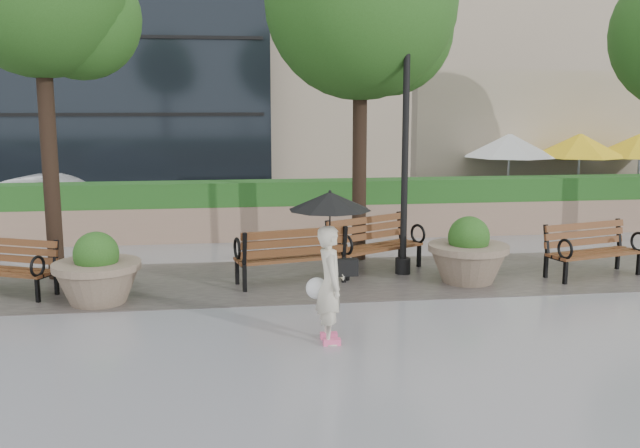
{
  "coord_description": "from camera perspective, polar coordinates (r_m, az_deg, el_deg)",
  "views": [
    {
      "loc": [
        -0.75,
        -9.35,
        3.16
      ],
      "look_at": [
        0.85,
        2.48,
        1.1
      ],
      "focal_mm": 40.0,
      "sensor_mm": 36.0,
      "label": 1
    }
  ],
  "objects": [
    {
      "name": "bench_1",
      "position": [
        12.85,
        -23.84,
        -4.05
      ],
      "size": [
        1.81,
        1.31,
        0.91
      ],
      "rotation": [
        0.0,
        0.0,
        -0.42
      ],
      "color": "brown",
      "rests_on": "ground"
    },
    {
      "name": "patio_umb_yellow_b",
      "position": [
        21.06,
        24.26,
        5.75
      ],
      "size": [
        2.5,
        2.5,
        2.3
      ],
      "color": "black",
      "rests_on": "ground"
    },
    {
      "name": "patio_umb_yellow_a",
      "position": [
        20.41,
        20.08,
        5.91
      ],
      "size": [
        2.5,
        2.5,
        2.3
      ],
      "color": "black",
      "rests_on": "ground"
    },
    {
      "name": "bench_3",
      "position": [
        13.44,
        4.42,
        -2.53
      ],
      "size": [
        1.99,
        1.56,
        1.0
      ],
      "rotation": [
        0.0,
        0.0,
        0.51
      ],
      "color": "brown",
      "rests_on": "ground"
    },
    {
      "name": "asphalt_street",
      "position": [
        20.61,
        -5.52,
        0.93
      ],
      "size": [
        40.0,
        7.0,
        0.0
      ],
      "primitive_type": "cube",
      "color": "black",
      "rests_on": "ground"
    },
    {
      "name": "bench_2",
      "position": [
        12.47,
        -2.35,
        -3.47
      ],
      "size": [
        2.0,
        1.15,
        1.01
      ],
      "rotation": [
        0.0,
        0.0,
        3.36
      ],
      "color": "brown",
      "rests_on": "ground"
    },
    {
      "name": "lamppost",
      "position": [
        13.0,
        6.8,
        4.7
      ],
      "size": [
        0.28,
        0.28,
        4.55
      ],
      "color": "black",
      "rests_on": "ground"
    },
    {
      "name": "planter_right",
      "position": [
        12.81,
        11.77,
        -2.58
      ],
      "size": [
        1.41,
        1.41,
        1.18
      ],
      "color": "#7F6B56",
      "rests_on": "ground"
    },
    {
      "name": "ground",
      "position": [
        9.9,
        -2.99,
        -8.83
      ],
      "size": [
        100.0,
        100.0,
        0.0
      ],
      "primitive_type": "plane",
      "color": "gray",
      "rests_on": "ground"
    },
    {
      "name": "cafe_hedge",
      "position": [
        19.92,
        21.7,
        1.27
      ],
      "size": [
        8.0,
        0.5,
        0.9
      ],
      "primitive_type": "cube",
      "color": "#21551C",
      "rests_on": "ground"
    },
    {
      "name": "pedestrian",
      "position": [
        9.32,
        0.8,
        -2.24
      ],
      "size": [
        1.09,
        1.09,
        2.0
      ],
      "rotation": [
        0.0,
        0.0,
        1.58
      ],
      "color": "beige",
      "rests_on": "ground"
    },
    {
      "name": "cobble_strip",
      "position": [
        12.77,
        -4.11,
        -4.54
      ],
      "size": [
        28.0,
        3.2,
        0.01
      ],
      "primitive_type": "cube",
      "color": "#383330",
      "rests_on": "ground"
    },
    {
      "name": "patio_umb_white",
      "position": [
        19.78,
        14.93,
        6.07
      ],
      "size": [
        2.5,
        2.5,
        2.3
      ],
      "color": "black",
      "rests_on": "ground"
    },
    {
      "name": "bench_4",
      "position": [
        13.89,
        20.97,
        -2.8
      ],
      "size": [
        1.91,
        1.16,
        0.97
      ],
      "rotation": [
        0.0,
        0.0,
        0.27
      ],
      "color": "brown",
      "rests_on": "ground"
    },
    {
      "name": "planter_left",
      "position": [
        11.79,
        -17.39,
        -3.96
      ],
      "size": [
        1.37,
        1.37,
        1.15
      ],
      "color": "#7F6B56",
      "rests_on": "ground"
    },
    {
      "name": "cafe_wall",
      "position": [
        21.93,
        20.3,
        6.15
      ],
      "size": [
        10.0,
        0.6,
        4.0
      ],
      "primitive_type": "cube",
      "color": "tan",
      "rests_on": "ground"
    },
    {
      "name": "tree_1",
      "position": [
        14.33,
        3.85,
        16.67
      ],
      "size": [
        3.74,
        3.69,
        6.86
      ],
      "color": "black",
      "rests_on": "ground"
    },
    {
      "name": "hedge_wall",
      "position": [
        16.56,
        -5.02,
        1.09
      ],
      "size": [
        24.0,
        0.8,
        1.35
      ],
      "color": "#8E745C",
      "rests_on": "ground"
    },
    {
      "name": "car_right",
      "position": [
        19.96,
        -20.4,
        1.87
      ],
      "size": [
        3.99,
        2.13,
        1.25
      ],
      "primitive_type": "imported",
      "rotation": [
        0.0,
        0.0,
        1.35
      ],
      "color": "silver",
      "rests_on": "ground"
    }
  ]
}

